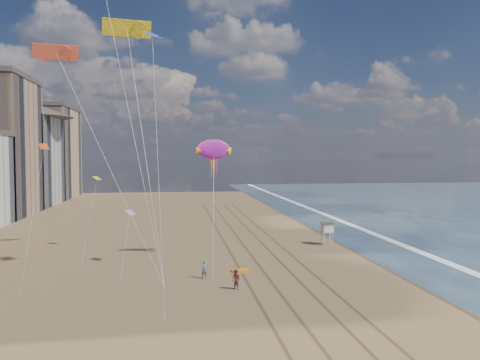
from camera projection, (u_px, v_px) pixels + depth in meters
name	position (u px, v px, depth m)	size (l,w,h in m)	color
ground	(298.00, 340.00, 31.53)	(260.00, 260.00, 0.00)	brown
wet_sand	(349.00, 235.00, 73.70)	(260.00, 260.00, 0.00)	#42301E
foam	(375.00, 234.00, 74.28)	(260.00, 260.00, 0.00)	white
tracks	(258.00, 250.00, 61.56)	(7.68, 120.00, 0.01)	brown
lifeguard_stand	(327.00, 228.00, 65.27)	(1.71, 1.71, 3.09)	white
grounded_kite	(240.00, 271.00, 50.15)	(1.90, 1.21, 0.22)	orange
show_kite	(214.00, 150.00, 55.91)	(4.23, 5.67, 16.39)	#B41BAC
kite_flyer_a	(205.00, 270.00, 47.30)	(0.66, 0.44, 1.82)	slate
kite_flyer_b	(236.00, 280.00, 43.34)	(0.94, 0.73, 1.93)	brown
parafoils	(100.00, 7.00, 52.78)	(11.98, 7.90, 13.85)	black
small_kites	(116.00, 122.00, 50.45)	(13.62, 18.82, 18.94)	yellow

